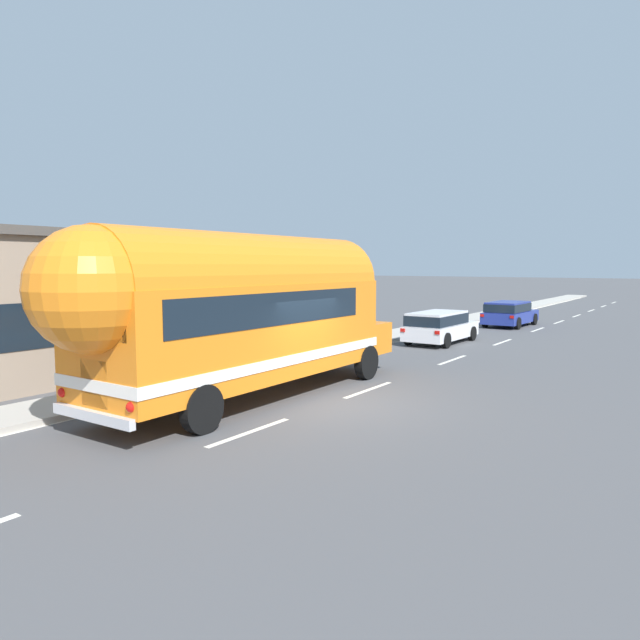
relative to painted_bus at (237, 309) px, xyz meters
The scene contains 6 objects.
ground_plane 3.23m from the painted_bus, 32.03° to the left, with size 300.00×300.00×0.00m, color #4C4C4F.
lane_markings 14.57m from the painted_bus, 93.18° to the left, with size 3.98×80.00×0.01m.
sidewalk_slab 11.78m from the painted_bus, 104.41° to the left, with size 1.88×90.00×0.15m, color #ADA89E.
painted_bus is the anchor object (origin of this frame).
car_lead 12.90m from the painted_bus, 91.01° to the left, with size 1.89×4.38×1.37m.
car_second 21.46m from the painted_bus, 89.47° to the left, with size 2.05×4.39×1.37m.
Camera 1 is at (7.59, -11.42, 3.35)m, focal length 32.26 mm.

